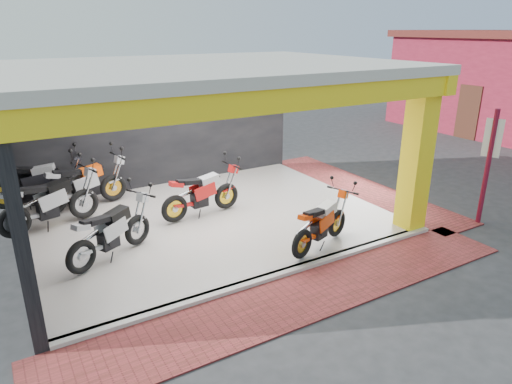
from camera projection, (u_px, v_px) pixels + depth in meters
ground at (252, 255)px, 9.37m from camera, size 80.00×80.00×0.00m
showroom_floor at (210, 220)px, 10.97m from camera, size 8.00×6.00×0.10m
showroom_ceiling at (205, 67)px, 9.77m from camera, size 8.40×6.40×0.20m
back_wall at (161, 127)px, 12.90m from camera, size 8.20×0.20×3.50m
left_wall at (6, 180)px, 8.43m from camera, size 0.20×6.20×3.50m
corner_column at (417, 156)px, 9.97m from camera, size 0.50×0.50×3.50m
header_beam_front at (282, 99)px, 7.44m from camera, size 8.40×0.30×0.40m
header_beam_right at (346, 73)px, 11.79m from camera, size 0.30×6.40×0.40m
floor_kerb at (279, 274)px, 8.53m from camera, size 8.00×0.20×0.10m
paver_front at (304, 296)px, 7.91m from camera, size 9.00×1.40×0.03m
paver_right at (360, 187)px, 13.29m from camera, size 1.40×7.00×0.03m
signpost at (488, 163)px, 10.41m from camera, size 0.17×0.36×2.73m
moto_hero at (337, 210)px, 9.74m from camera, size 2.17×1.38×1.24m
moto_row_a at (226, 184)px, 11.23m from camera, size 2.28×1.04×1.35m
moto_row_b at (136, 216)px, 9.36m from camera, size 2.29×1.71×1.32m
moto_row_c at (112, 175)px, 11.76m from camera, size 2.47×1.22×1.44m
moto_row_d at (82, 190)px, 10.64m from camera, size 2.55×1.45×1.47m
moto_row_e at (68, 177)px, 11.50m from camera, size 2.59×1.60×1.49m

